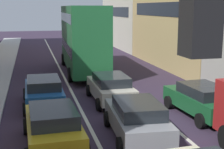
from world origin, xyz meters
TOP-DOWN VIEW (x-y plane):
  - lane_stripe_left at (-1.70, 20.00)m, footprint 0.16×60.00m
  - lane_stripe_right at (1.70, 20.00)m, footprint 0.16×60.00m
  - building_row_right at (9.90, 21.79)m, footprint 7.20×43.90m
  - sedan_centre_lane_second at (-0.13, 7.40)m, footprint 2.29×4.41m
  - wagon_left_lane_second at (-3.32, 7.32)m, footprint 2.16×4.35m
  - hatchback_centre_lane_third at (0.05, 12.55)m, footprint 2.06×4.30m
  - sedan_left_lane_third at (-3.43, 12.58)m, footprint 2.08×4.31m
  - sedan_right_lane_behind_truck at (3.60, 9.25)m, footprint 2.27×4.40m
  - bus_mid_queue_primary at (-0.10, 21.01)m, footprint 3.07×10.58m

SIDE VIEW (x-z plane):
  - lane_stripe_left at x=-1.70m, z-range 0.00..0.01m
  - lane_stripe_right at x=1.70m, z-range 0.00..0.01m
  - sedan_centre_lane_second at x=-0.13m, z-range 0.05..1.54m
  - wagon_left_lane_second at x=-3.32m, z-range 0.05..1.54m
  - hatchback_centre_lane_third at x=0.05m, z-range 0.05..1.54m
  - sedan_left_lane_third at x=-3.43m, z-range 0.05..1.54m
  - sedan_right_lane_behind_truck at x=3.60m, z-range 0.05..1.54m
  - bus_mid_queue_primary at x=-0.10m, z-range 0.30..5.36m
  - building_row_right at x=9.90m, z-range -0.15..8.88m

